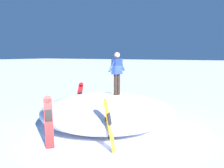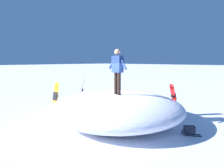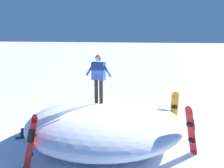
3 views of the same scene
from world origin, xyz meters
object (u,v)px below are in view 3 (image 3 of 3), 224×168
at_px(snowboard_secondary_upright, 191,130).
at_px(backpack_near, 27,133).
at_px(snowboarder_standing, 99,75).
at_px(snowboard_primary_upright, 31,141).
at_px(snowboard_tertiary_upright, 174,111).

height_order(snowboard_secondary_upright, backpack_near, snowboard_secondary_upright).
xyz_separation_m(snowboarder_standing, snowboard_primary_upright, (-1.10, -2.76, -1.51)).
bearing_deg(snowboarder_standing, snowboard_primary_upright, -111.65).
xyz_separation_m(snowboard_secondary_upright, backpack_near, (-5.79, -0.12, -0.68)).
relative_size(snowboarder_standing, backpack_near, 2.70).
xyz_separation_m(snowboard_primary_upright, snowboard_secondary_upright, (4.35, 1.99, 0.05)).
xyz_separation_m(snowboarder_standing, backpack_near, (-2.53, -0.88, -2.14)).
height_order(snowboarder_standing, snowboard_tertiary_upright, snowboarder_standing).
distance_m(snowboard_primary_upright, snowboard_tertiary_upright, 5.44).
xyz_separation_m(snowboard_secondary_upright, snowboard_tertiary_upright, (-0.56, 1.92, -0.00)).
bearing_deg(snowboarder_standing, snowboard_secondary_upright, -13.29).
distance_m(snowboard_secondary_upright, backpack_near, 5.83).
xyz_separation_m(snowboard_primary_upright, snowboard_tertiary_upright, (3.79, 3.91, 0.05)).
height_order(snowboard_primary_upright, backpack_near, snowboard_primary_upright).
distance_m(snowboard_secondary_upright, snowboard_tertiary_upright, 2.00).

